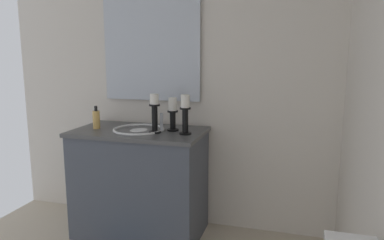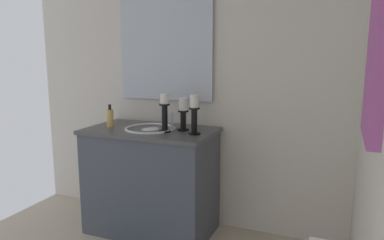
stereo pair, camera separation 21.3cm
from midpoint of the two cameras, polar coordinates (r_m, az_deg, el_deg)
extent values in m
cube|color=silver|center=(3.07, -6.01, 6.42)|extent=(0.04, 2.81, 2.45)
cube|color=#474C56|center=(2.99, -10.12, -9.81)|extent=(0.55, 0.98, 0.82)
cube|color=#4C4C4C|center=(2.88, -10.38, -1.86)|extent=(0.58, 1.01, 0.03)
sphere|color=black|center=(3.30, -17.27, -7.44)|extent=(0.02, 0.02, 0.02)
sphere|color=black|center=(3.15, -19.26, -8.43)|extent=(0.02, 0.02, 0.02)
ellipsoid|color=white|center=(2.88, -10.36, -2.53)|extent=(0.38, 0.30, 0.11)
torus|color=white|center=(2.87, -10.40, -1.48)|extent=(0.40, 0.40, 0.02)
cylinder|color=silver|center=(2.78, -6.93, -0.39)|extent=(0.02, 0.02, 0.14)
cube|color=silver|center=(3.07, -8.41, 11.25)|extent=(0.02, 0.83, 0.88)
cylinder|color=black|center=(2.68, -3.32, -2.12)|extent=(0.09, 0.09, 0.01)
cylinder|color=black|center=(2.67, -3.34, -0.30)|extent=(0.04, 0.04, 0.19)
cylinder|color=black|center=(2.65, -3.36, 1.80)|extent=(0.08, 0.08, 0.01)
cylinder|color=white|center=(2.64, -3.38, 2.93)|extent=(0.06, 0.06, 0.09)
cylinder|color=black|center=(2.82, -5.16, -1.56)|extent=(0.09, 0.09, 0.01)
cylinder|color=black|center=(2.80, -5.18, -0.24)|extent=(0.04, 0.04, 0.14)
cylinder|color=black|center=(2.79, -5.21, 1.34)|extent=(0.08, 0.08, 0.01)
cylinder|color=white|center=(2.78, -5.23, 2.46)|extent=(0.06, 0.06, 0.10)
cylinder|color=black|center=(2.76, -7.99, -1.87)|extent=(0.09, 0.09, 0.01)
cylinder|color=black|center=(2.74, -8.04, 0.09)|extent=(0.04, 0.04, 0.20)
cylinder|color=black|center=(2.72, -8.10, 2.31)|extent=(0.08, 0.08, 0.01)
cylinder|color=white|center=(2.72, -8.12, 3.23)|extent=(0.06, 0.06, 0.08)
cylinder|color=#E5B259|center=(3.00, -16.65, 0.02)|extent=(0.06, 0.06, 0.14)
cylinder|color=black|center=(2.98, -16.74, 1.72)|extent=(0.02, 0.02, 0.04)
camera|label=1|loc=(0.11, -92.99, -0.55)|focal=34.28mm
camera|label=2|loc=(0.11, 87.01, 0.55)|focal=34.28mm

